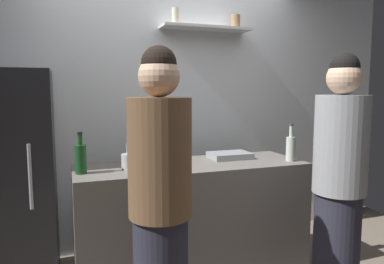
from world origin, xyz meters
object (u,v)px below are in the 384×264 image
Objects in this scene: baking_pan at (230,155)px; utensil_holder at (129,161)px; wine_bottle_amber_glass at (150,145)px; wine_bottle_pale_glass at (291,147)px; refrigerator at (8,180)px; water_bottle_plastic at (148,155)px; wine_bottle_dark_glass at (133,148)px; person_brown_jacket at (160,208)px; wine_bottle_green_glass at (81,158)px; person_grey_hoodie at (339,186)px.

baking_pan is 0.88m from utensil_holder.
wine_bottle_pale_glass is at bearing -21.25° from wine_bottle_amber_glass.
refrigerator is 4.78× the size of baking_pan.
wine_bottle_amber_glass is 1.31× the size of water_bottle_plastic.
wine_bottle_amber_glass reaches higher than baking_pan.
wine_bottle_dark_glass is at bearing 162.82° from wine_bottle_pale_glass.
person_brown_jacket is at bearing -51.16° from refrigerator.
wine_bottle_dark_glass is (0.41, 0.28, 0.01)m from wine_bottle_green_glass.
baking_pan is at bearing -119.99° from person_brown_jacket.
refrigerator reaches higher than wine_bottle_pale_glass.
wine_bottle_pale_glass is at bearing -3.33° from wine_bottle_green_glass.
utensil_holder is 0.72× the size of wine_bottle_pale_glass.
water_bottle_plastic is 0.15× the size of person_grey_hoodie.
water_bottle_plastic is (-0.75, -0.22, 0.09)m from baking_pan.
wine_bottle_green_glass is at bearing -49.47° from person_brown_jacket.
baking_pan is at bearing -13.51° from wine_bottle_amber_glass.
wine_bottle_green_glass is (-1.21, -0.16, 0.09)m from baking_pan.
refrigerator is 5.10× the size of wine_bottle_dark_glass.
wine_bottle_dark_glass reaches higher than water_bottle_plastic.
wine_bottle_pale_glass is at bearing -140.18° from person_brown_jacket.
refrigerator is 7.47× the size of utensil_holder.
person_grey_hoodie reaches higher than refrigerator.
water_bottle_plastic is (0.46, -0.05, 0.00)m from wine_bottle_green_glass.
wine_bottle_pale_glass reaches higher than utensil_holder.
utensil_holder is 0.75× the size of wine_bottle_green_glass.
utensil_holder is 0.37m from wine_bottle_amber_glass.
baking_pan is at bearing -8.36° from wine_bottle_dark_glass.
person_brown_jacket reaches higher than utensil_holder.
wine_bottle_dark_glass is 0.34m from water_bottle_plastic.
utensil_holder is 0.16m from water_bottle_plastic.
person_grey_hoodie is at bearing -93.67° from wine_bottle_pale_glass.
wine_bottle_dark_glass is at bearing -166.02° from wine_bottle_amber_glass.
wine_bottle_green_glass is at bearing 176.67° from wine_bottle_pale_glass.
wine_bottle_dark_glass is at bearing -7.46° from person_grey_hoodie.
wine_bottle_amber_glass is (-1.07, 0.42, 0.02)m from wine_bottle_pale_glass.
person_brown_jacket is at bearing -153.35° from wine_bottle_pale_glass.
utensil_holder is at bearing 2.05° from person_grey_hoodie.
utensil_holder is 0.34m from wine_bottle_green_glass.
wine_bottle_dark_glass is 1.54m from person_grey_hoodie.
wine_bottle_green_glass is at bearing -174.58° from utensil_holder.
person_brown_jacket is (0.37, -0.72, -0.17)m from wine_bottle_green_glass.
wine_bottle_pale_glass is 1.15m from wine_bottle_amber_glass.
person_grey_hoodie is (1.26, -0.73, -0.11)m from utensil_holder.
person_brown_jacket is at bearing -87.01° from utensil_holder.
water_bottle_plastic is (0.05, -0.33, -0.01)m from wine_bottle_dark_glass.
wine_bottle_pale_glass is 1.41m from person_brown_jacket.
wine_bottle_amber_glass is at bearing 75.12° from water_bottle_plastic.
water_bottle_plastic reaches higher than utensil_holder.
refrigerator is at bearing 156.19° from water_bottle_plastic.
wine_bottle_green_glass reaches higher than water_bottle_plastic.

